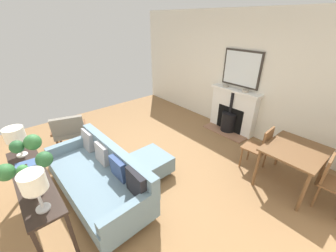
# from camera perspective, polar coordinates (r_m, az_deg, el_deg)

# --- Properties ---
(ground_plane) EXTENTS (5.88, 6.27, 0.01)m
(ground_plane) POSITION_cam_1_polar(r_m,az_deg,el_deg) (4.14, -10.37, -11.20)
(ground_plane) COLOR olive
(wall_left) EXTENTS (0.12, 6.27, 2.76)m
(wall_left) POSITION_cam_1_polar(r_m,az_deg,el_deg) (5.42, 16.64, 13.91)
(wall_left) COLOR silver
(wall_left) RESTS_ON ground
(fireplace) EXTENTS (0.53, 1.24, 1.07)m
(fireplace) POSITION_cam_1_polar(r_m,az_deg,el_deg) (5.37, 17.10, 3.36)
(fireplace) COLOR #93664C
(fireplace) RESTS_ON ground
(mirror_over_mantel) EXTENTS (0.04, 0.93, 0.81)m
(mirror_over_mantel) POSITION_cam_1_polar(r_m,az_deg,el_deg) (5.14, 19.49, 14.58)
(mirror_over_mantel) COLOR #2D2823
(mantel_bowl_near) EXTENTS (0.14, 0.14, 0.04)m
(mantel_bowl_near) POSITION_cam_1_polar(r_m,az_deg,el_deg) (5.32, 15.59, 10.56)
(mantel_bowl_near) COLOR #9E9384
(mantel_bowl_near) RESTS_ON fireplace
(mantel_bowl_far) EXTENTS (0.14, 0.14, 0.05)m
(mantel_bowl_far) POSITION_cam_1_polar(r_m,az_deg,el_deg) (5.06, 20.46, 9.04)
(mantel_bowl_far) COLOR #9E9384
(mantel_bowl_far) RESTS_ON fireplace
(sofa) EXTENTS (0.94, 2.10, 0.77)m
(sofa) POSITION_cam_1_polar(r_m,az_deg,el_deg) (3.52, -18.06, -13.14)
(sofa) COLOR #B2B2B7
(sofa) RESTS_ON ground
(ottoman) EXTENTS (0.69, 0.66, 0.38)m
(ottoman) POSITION_cam_1_polar(r_m,az_deg,el_deg) (3.80, -5.16, -10.25)
(ottoman) COLOR #B2B2B7
(ottoman) RESTS_ON ground
(armchair_accent) EXTENTS (0.81, 0.75, 0.83)m
(armchair_accent) POSITION_cam_1_polar(r_m,az_deg,el_deg) (4.82, -25.49, -0.91)
(armchair_accent) COLOR brown
(armchair_accent) RESTS_ON ground
(console_table) EXTENTS (0.37, 1.66, 0.80)m
(console_table) POSITION_cam_1_polar(r_m,az_deg,el_deg) (3.20, -32.88, -13.15)
(console_table) COLOR black
(console_table) RESTS_ON ground
(table_lamp_near_end) EXTENTS (0.26, 0.26, 0.44)m
(table_lamp_near_end) POSITION_cam_1_polar(r_m,az_deg,el_deg) (3.53, -36.44, -2.05)
(table_lamp_near_end) COLOR beige
(table_lamp_near_end) RESTS_ON console_table
(table_lamp_far_end) EXTENTS (0.24, 0.24, 0.47)m
(table_lamp_far_end) POSITION_cam_1_polar(r_m,az_deg,el_deg) (2.44, -32.95, -12.98)
(table_lamp_far_end) COLOR #B2B2B7
(table_lamp_far_end) RESTS_ON console_table
(potted_plant) EXTENTS (0.52, 0.40, 0.66)m
(potted_plant) POSITION_cam_1_polar(r_m,az_deg,el_deg) (2.70, -33.97, -9.10)
(potted_plant) COLOR silver
(potted_plant) RESTS_ON console_table
(book_stack) EXTENTS (0.28, 0.21, 0.07)m
(book_stack) POSITION_cam_1_polar(r_m,az_deg,el_deg) (3.34, -34.21, -9.01)
(book_stack) COLOR #4C7056
(book_stack) RESTS_ON console_table
(dining_table) EXTENTS (0.94, 0.81, 0.74)m
(dining_table) POSITION_cam_1_polar(r_m,az_deg,el_deg) (3.88, 31.33, -6.65)
(dining_table) COLOR brown
(dining_table) RESTS_ON ground
(dining_chair_near_fireplace) EXTENTS (0.43, 0.43, 0.88)m
(dining_chair_near_fireplace) POSITION_cam_1_polar(r_m,az_deg,el_deg) (4.08, 24.06, -4.99)
(dining_chair_near_fireplace) COLOR brown
(dining_chair_near_fireplace) RESTS_ON ground
(dining_chair_by_back_wall) EXTENTS (0.43, 0.43, 0.83)m
(dining_chair_by_back_wall) POSITION_cam_1_polar(r_m,az_deg,el_deg) (3.88, 38.23, -11.40)
(dining_chair_by_back_wall) COLOR brown
(dining_chair_by_back_wall) RESTS_ON ground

